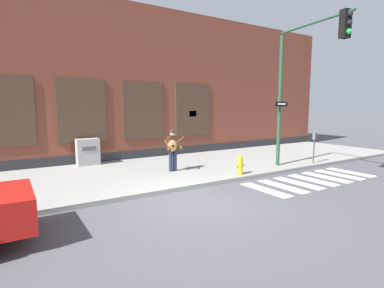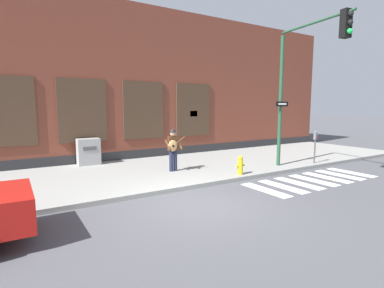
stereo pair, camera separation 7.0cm
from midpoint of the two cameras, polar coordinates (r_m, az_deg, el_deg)
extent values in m
plane|color=#4C4C51|center=(8.35, 0.60, -11.30)|extent=(160.00, 160.00, 0.00)
cube|color=gray|center=(11.85, -10.23, -5.48)|extent=(28.00, 5.67, 0.14)
cube|color=brown|center=(16.19, -17.09, 10.62)|extent=(28.00, 4.00, 7.41)
cube|color=#28282B|center=(14.41, -14.47, -2.51)|extent=(28.00, 0.04, 0.55)
cube|color=#473323|center=(13.54, -32.20, 5.29)|extent=(2.05, 0.06, 2.74)
cube|color=black|center=(13.53, -32.20, 5.29)|extent=(1.93, 0.03, 2.62)
cube|color=#473323|center=(13.85, -20.36, 5.96)|extent=(2.05, 0.06, 2.74)
cube|color=black|center=(13.84, -20.35, 5.96)|extent=(1.93, 0.03, 2.62)
cube|color=#473323|center=(14.70, -9.44, 6.35)|extent=(2.05, 0.06, 2.74)
cube|color=black|center=(14.69, -9.42, 6.35)|extent=(1.93, 0.03, 2.62)
cube|color=#473323|center=(16.01, 0.00, 6.51)|extent=(2.05, 0.06, 2.74)
cube|color=black|center=(16.01, 0.02, 6.51)|extent=(1.93, 0.03, 2.62)
cube|color=yellow|center=(16.00, 0.03, 5.80)|extent=(0.44, 0.02, 0.30)
cube|color=silver|center=(9.91, 13.61, -8.49)|extent=(0.42, 1.90, 0.01)
cube|color=silver|center=(10.48, 16.67, -7.73)|extent=(0.42, 1.90, 0.01)
cube|color=silver|center=(11.08, 19.41, -7.03)|extent=(0.42, 1.90, 0.01)
cube|color=silver|center=(11.70, 21.85, -6.39)|extent=(0.42, 1.90, 0.01)
cube|color=silver|center=(12.34, 24.03, -5.81)|extent=(0.42, 1.90, 0.01)
cube|color=silver|center=(13.00, 26.00, -5.28)|extent=(0.42, 1.90, 0.01)
cube|color=silver|center=(13.67, 27.76, -4.79)|extent=(0.42, 1.90, 0.01)
cube|color=silver|center=(7.57, -28.83, -8.34)|extent=(0.06, 0.24, 0.12)
cube|color=silver|center=(6.48, -28.26, -10.85)|extent=(0.06, 0.24, 0.12)
cylinder|color=#1E233D|center=(11.69, -3.44, -3.16)|extent=(0.15, 0.15, 0.81)
cylinder|color=#1E233D|center=(11.61, -4.23, -3.24)|extent=(0.15, 0.15, 0.81)
cube|color=#4C2D19|center=(11.56, -3.88, 0.11)|extent=(0.40, 0.26, 0.54)
sphere|color=tan|center=(11.51, -3.90, 1.99)|extent=(0.22, 0.22, 0.22)
cylinder|color=#333338|center=(11.51, -3.90, 2.29)|extent=(0.27, 0.28, 0.02)
cylinder|color=#333338|center=(11.50, -3.90, 2.54)|extent=(0.18, 0.18, 0.09)
cylinder|color=#4C2D19|center=(11.56, -2.59, -0.08)|extent=(0.15, 0.52, 0.39)
cylinder|color=#4C2D19|center=(11.38, -4.81, -0.21)|extent=(0.15, 0.52, 0.39)
ellipsoid|color=tan|center=(11.37, -3.92, -0.35)|extent=(0.37, 0.16, 0.44)
cylinder|color=black|center=(11.31, -3.80, -0.39)|extent=(0.09, 0.02, 0.09)
cylinder|color=brown|center=(11.43, -2.68, 0.60)|extent=(0.47, 0.09, 0.34)
cylinder|color=#234C33|center=(13.12, 16.22, 7.66)|extent=(0.15, 0.15, 5.35)
cylinder|color=#234C33|center=(12.26, 22.00, 20.60)|extent=(0.57, 3.27, 0.09)
cube|color=black|center=(11.31, 27.00, 19.71)|extent=(0.33, 0.28, 0.88)
sphere|color=black|center=(11.27, 27.75, 21.10)|extent=(0.17, 0.17, 0.17)
sphere|color=black|center=(11.21, 27.67, 19.80)|extent=(0.17, 0.17, 0.17)
sphere|color=#1ED84C|center=(11.15, 27.58, 18.48)|extent=(0.17, 0.17, 0.17)
cube|color=black|center=(13.03, 16.52, 7.32)|extent=(0.60, 0.12, 0.20)
cube|color=white|center=(13.02, 16.58, 7.32)|extent=(0.40, 0.07, 0.07)
cylinder|color=#47474C|center=(14.30, 22.05, -1.29)|extent=(0.06, 0.06, 1.05)
cube|color=slate|center=(14.22, 22.17, 1.40)|extent=(0.13, 0.10, 0.30)
sphere|color=slate|center=(14.21, 22.21, 2.12)|extent=(0.11, 0.11, 0.11)
cube|color=red|center=(14.20, 22.35, 1.20)|extent=(0.09, 0.01, 0.07)
cube|color=#9E9E9E|center=(13.59, -19.37, -1.42)|extent=(0.93, 0.51, 1.13)
cube|color=#4C4C4C|center=(13.31, -19.14, -0.84)|extent=(0.56, 0.02, 0.16)
cylinder|color=gold|center=(11.22, 8.93, -4.36)|extent=(0.20, 0.20, 0.55)
sphere|color=gold|center=(11.16, 8.97, -2.67)|extent=(0.18, 0.18, 0.18)
cylinder|color=gold|center=(11.12, 8.40, -4.16)|extent=(0.10, 0.07, 0.07)
cylinder|color=gold|center=(11.30, 9.48, -4.00)|extent=(0.10, 0.07, 0.07)
camera|label=1|loc=(0.04, -90.21, -0.03)|focal=28.00mm
camera|label=2|loc=(0.04, 89.79, 0.03)|focal=28.00mm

